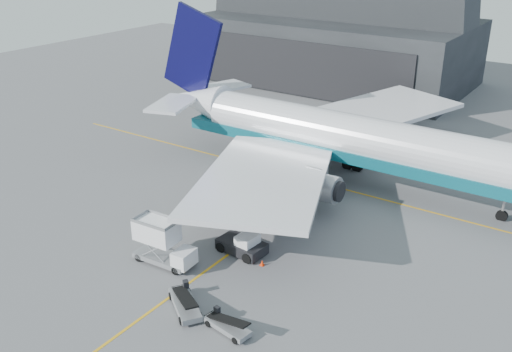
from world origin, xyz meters
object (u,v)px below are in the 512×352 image
Objects in this scene: belt_loader_b at (185,303)px; airliner at (342,137)px; belt_loader_a at (227,325)px; catering_truck at (162,243)px; pushback_tug at (243,245)px.

airliner is at bearing 127.51° from belt_loader_b.
belt_loader_b reaches higher than belt_loader_a.
airliner is at bearing 109.09° from belt_loader_a.
belt_loader_a is at bearing -79.29° from airliner.
pushback_tug is (4.94, 5.44, -1.26)m from catering_truck.
airliner is 11.70× the size of pushback_tug.
pushback_tug is 9.60m from belt_loader_b.
airliner is 12.85× the size of belt_loader_a.
belt_loader_b is (6.11, -4.09, -1.46)m from catering_truck.
pushback_tug reaches higher than belt_loader_b.
belt_loader_a is 4.32m from belt_loader_b.
catering_truck is 11.38m from belt_loader_a.
pushback_tug reaches higher than belt_loader_a.
catering_truck is 1.41× the size of belt_loader_a.
belt_loader_b is (1.35, -29.67, -4.75)m from airliner.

